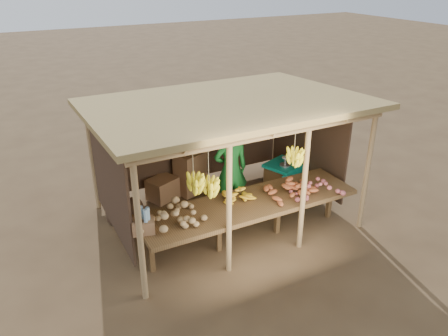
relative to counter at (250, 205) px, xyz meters
name	(u,v)px	position (x,y,z in m)	size (l,w,h in m)	color
ground	(224,216)	(0.00, 0.95, -0.74)	(60.00, 60.00, 0.00)	brown
stall_structure	(222,126)	(-0.06, 0.89, 1.17)	(4.70, 3.50, 2.43)	#A78456
counter	(250,205)	(0.00, 0.00, 0.00)	(3.90, 1.05, 0.80)	brown
potato_heap	(167,213)	(-1.50, 0.01, 0.25)	(1.15, 0.69, 0.37)	tan
sweet_potato_heap	(292,185)	(0.80, -0.09, 0.24)	(0.90, 0.54, 0.35)	#BB5C30
onion_heap	(315,186)	(1.15, -0.30, 0.24)	(0.87, 0.52, 0.36)	#A95254
banana_pile	(236,192)	(-0.19, 0.13, 0.23)	(0.53, 0.32, 0.34)	yellow
tomato_basin	(141,224)	(-1.90, 0.08, 0.14)	(0.37, 0.37, 0.19)	navy
bottle_box	(143,223)	(-1.90, -0.04, 0.22)	(0.39, 0.34, 0.42)	#8B603E
vendor	(231,170)	(0.20, 1.04, 0.19)	(0.68, 0.45, 1.86)	#1A7529
tarp_crate	(283,177)	(1.60, 1.27, -0.38)	(0.91, 0.85, 0.88)	brown
carton_stack	(181,178)	(-0.40, 2.15, -0.33)	(1.33, 0.63, 0.92)	#8B603E
burlap_sacks	(125,210)	(-1.75, 1.71, -0.51)	(0.74, 0.39, 0.53)	#412C1E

